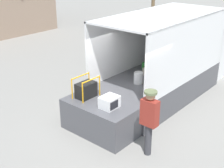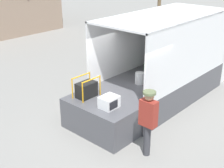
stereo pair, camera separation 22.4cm
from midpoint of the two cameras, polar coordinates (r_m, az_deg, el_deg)
ground_plane at (r=9.78m, az=0.97°, el=-7.26°), size 160.00×160.00×0.00m
box_truck at (r=12.58m, az=13.72°, el=4.05°), size 7.20×2.28×3.03m
tailgate_deck at (r=9.16m, az=-1.49°, el=-6.11°), size 1.20×2.16×0.94m
microwave at (r=8.61m, az=0.21°, el=-3.33°), size 0.50×0.43×0.33m
portable_generator at (r=9.26m, az=-3.92°, el=-0.96°), size 0.74×0.47×0.63m
worker_person at (r=7.90m, az=7.45°, el=-5.95°), size 0.33×0.44×1.82m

